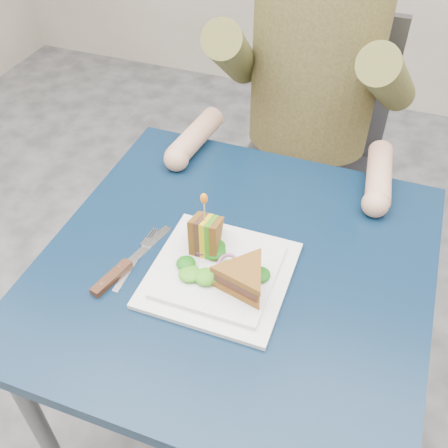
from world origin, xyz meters
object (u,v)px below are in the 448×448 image
at_px(table, 235,288).
at_px(fork, 136,260).
at_px(plate, 220,273).
at_px(sandwich_flat, 244,278).
at_px(knife, 119,271).
at_px(chair, 310,143).
at_px(diner, 317,44).
at_px(sandwich_upright, 205,235).

relative_size(table, fork, 4.18).
height_order(table, plate, plate).
bearing_deg(sandwich_flat, knife, -171.58).
relative_size(plate, knife, 1.19).
bearing_deg(chair, fork, -103.22).
distance_m(plate, sandwich_flat, 0.07).
bearing_deg(diner, plate, -91.43).
bearing_deg(knife, diner, 74.40).
height_order(chair, fork, chair).
distance_m(sandwich_upright, fork, 0.15).
bearing_deg(sandwich_flat, chair, 92.77).
distance_m(fork, knife, 0.04).
height_order(table, sandwich_flat, sandwich_flat).
bearing_deg(plate, chair, 88.77).
bearing_deg(plate, table, 69.90).
height_order(sandwich_upright, fork, sandwich_upright).
xyz_separation_m(table, fork, (-0.19, -0.07, 0.08)).
bearing_deg(plate, sandwich_upright, 136.10).
xyz_separation_m(plate, sandwich_flat, (0.05, -0.03, 0.04)).
bearing_deg(fork, sandwich_flat, -1.22).
distance_m(sandwich_flat, sandwich_upright, 0.12).
relative_size(sandwich_flat, fork, 0.82).
bearing_deg(sandwich_upright, diner, 84.12).
xyz_separation_m(diner, plate, (-0.02, -0.66, -0.18)).
bearing_deg(sandwich_flat, fork, 178.78).
xyz_separation_m(table, sandwich_flat, (0.04, -0.07, 0.12)).
bearing_deg(table, sandwich_flat, -61.22).
distance_m(table, sandwich_upright, 0.15).
height_order(plate, knife, plate).
distance_m(plate, sandwich_upright, 0.08).
bearing_deg(diner, sandwich_flat, -86.78).
bearing_deg(plate, diner, 88.57).
bearing_deg(chair, sandwich_flat, -87.23).
bearing_deg(table, knife, -152.28).
xyz_separation_m(chair, fork, (-0.19, -0.79, 0.19)).
height_order(chair, sandwich_flat, chair).
distance_m(chair, sandwich_upright, 0.77).
xyz_separation_m(diner, sandwich_upright, (-0.06, -0.61, -0.13)).
height_order(sandwich_flat, knife, sandwich_flat).
xyz_separation_m(chair, sandwich_flat, (0.04, -0.80, 0.23)).
height_order(sandwich_upright, knife, sandwich_upright).
relative_size(plate, sandwich_flat, 1.78).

